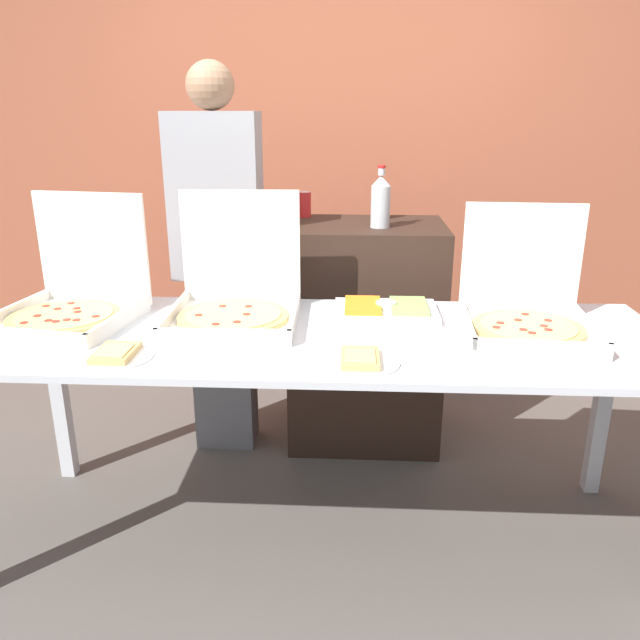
# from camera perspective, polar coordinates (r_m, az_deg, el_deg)

# --- Properties ---
(ground_plane) EXTENTS (16.00, 16.00, 0.00)m
(ground_plane) POSITION_cam_1_polar(r_m,az_deg,el_deg) (2.62, 0.00, -18.88)
(ground_plane) COLOR #514C47
(brick_wall_behind) EXTENTS (10.00, 0.06, 2.80)m
(brick_wall_behind) POSITION_cam_1_polar(r_m,az_deg,el_deg) (3.78, 1.44, 15.70)
(brick_wall_behind) COLOR #9E5138
(brick_wall_behind) RESTS_ON ground_plane
(buffet_table) EXTENTS (2.45, 0.83, 0.85)m
(buffet_table) POSITION_cam_1_polar(r_m,az_deg,el_deg) (2.24, 0.00, -3.44)
(buffet_table) COLOR silver
(buffet_table) RESTS_ON ground_plane
(pizza_box_far_right) EXTENTS (0.52, 0.54, 0.45)m
(pizza_box_far_right) POSITION_cam_1_polar(r_m,az_deg,el_deg) (2.50, -21.75, 1.74)
(pizza_box_far_right) COLOR silver
(pizza_box_far_right) RESTS_ON buffet_table
(pizza_box_near_left) EXTENTS (0.47, 0.49, 0.46)m
(pizza_box_near_left) POSITION_cam_1_polar(r_m,az_deg,el_deg) (2.36, -7.74, 1.97)
(pizza_box_near_left) COLOR silver
(pizza_box_near_left) RESTS_ON buffet_table
(pizza_box_far_left) EXTENTS (0.46, 0.47, 0.43)m
(pizza_box_far_left) POSITION_cam_1_polar(r_m,az_deg,el_deg) (2.33, 18.34, 0.84)
(pizza_box_far_left) COLOR silver
(pizza_box_far_left) RESTS_ON buffet_table
(paper_plate_front_left) EXTENTS (0.25, 0.25, 0.03)m
(paper_plate_front_left) POSITION_cam_1_polar(r_m,az_deg,el_deg) (1.95, 3.69, -3.65)
(paper_plate_front_left) COLOR white
(paper_plate_front_left) RESTS_ON buffet_table
(paper_plate_front_center) EXTENTS (0.24, 0.24, 0.03)m
(paper_plate_front_center) POSITION_cam_1_polar(r_m,az_deg,el_deg) (2.10, -18.18, -2.99)
(paper_plate_front_center) COLOR white
(paper_plate_front_center) RESTS_ON buffet_table
(veggie_tray) EXTENTS (0.39, 0.26, 0.05)m
(veggie_tray) POSITION_cam_1_polar(r_m,az_deg,el_deg) (2.41, 6.03, 0.93)
(veggie_tray) COLOR white
(veggie_tray) RESTS_ON buffet_table
(sideboard_podium) EXTENTS (0.73, 0.55, 1.09)m
(sideboard_podium) POSITION_cam_1_polar(r_m,az_deg,el_deg) (3.09, 4.13, -1.27)
(sideboard_podium) COLOR black
(sideboard_podium) RESTS_ON ground_plane
(soda_bottle) EXTENTS (0.09, 0.09, 0.28)m
(soda_bottle) POSITION_cam_1_polar(r_m,az_deg,el_deg) (2.85, 5.57, 10.79)
(soda_bottle) COLOR #B7BCC1
(soda_bottle) RESTS_ON sideboard_podium
(soda_can_silver) EXTENTS (0.07, 0.07, 0.12)m
(soda_can_silver) POSITION_cam_1_polar(r_m,az_deg,el_deg) (3.11, 5.77, 10.36)
(soda_can_silver) COLOR silver
(soda_can_silver) RESTS_ON sideboard_podium
(soda_can_colored) EXTENTS (0.07, 0.07, 0.12)m
(soda_can_colored) POSITION_cam_1_polar(r_m,az_deg,el_deg) (3.13, -1.44, 10.52)
(soda_can_colored) COLOR red
(soda_can_colored) RESTS_ON sideboard_podium
(person_guest_cap) EXTENTS (0.40, 0.22, 1.80)m
(person_guest_cap) POSITION_cam_1_polar(r_m,az_deg,el_deg) (2.93, -9.19, 5.57)
(person_guest_cap) COLOR slate
(person_guest_cap) RESTS_ON ground_plane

